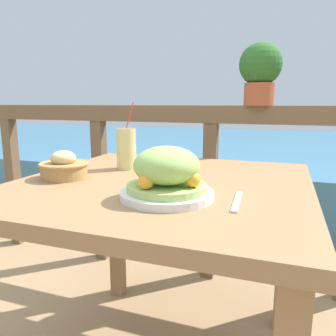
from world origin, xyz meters
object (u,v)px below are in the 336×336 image
(drink_glass, at_px, (126,149))
(potted_plant, at_px, (260,71))
(bread_basket, at_px, (64,167))
(salad_plate, at_px, (167,176))

(drink_glass, relative_size, potted_plant, 0.84)
(drink_glass, distance_m, bread_basket, 0.25)
(drink_glass, height_order, bread_basket, drink_glass)
(salad_plate, xyz_separation_m, potted_plant, (0.15, 0.92, 0.34))
(drink_glass, bearing_deg, potted_plant, 54.37)
(drink_glass, xyz_separation_m, potted_plant, (0.43, 0.60, 0.32))
(salad_plate, distance_m, bread_basket, 0.42)
(salad_plate, relative_size, potted_plant, 0.83)
(salad_plate, height_order, drink_glass, drink_glass)
(drink_glass, bearing_deg, salad_plate, -48.91)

